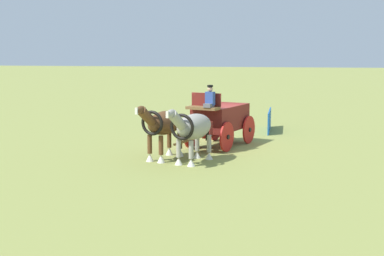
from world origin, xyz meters
name	(u,v)px	position (x,y,z in m)	size (l,w,h in m)	color
ground_plane	(221,146)	(0.00, 0.00, 0.00)	(220.00, 220.00, 0.00)	olive
show_wagon	(220,119)	(0.13, -0.04, 1.23)	(5.90, 2.84, 2.83)	maroon
draft_horse_near	(193,128)	(3.83, -0.57, 1.33)	(3.05, 1.57, 2.20)	#9E998E
draft_horse_off	(163,125)	(3.43, -1.81, 1.38)	(3.04, 1.53, 2.25)	brown
sponsor_banner	(269,121)	(-4.88, 1.94, 0.55)	(3.20, 0.06, 1.10)	#1959B2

